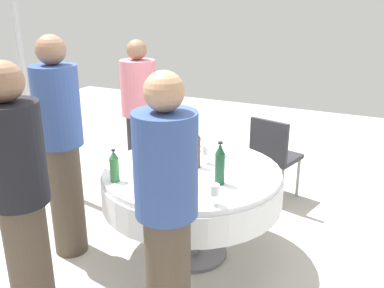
{
  "coord_description": "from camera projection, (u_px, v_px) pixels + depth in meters",
  "views": [
    {
      "loc": [
        -2.68,
        -1.28,
        1.99
      ],
      "look_at": [
        0.0,
        0.0,
        0.94
      ],
      "focal_mm": 39.84,
      "sensor_mm": 36.0,
      "label": 1
    }
  ],
  "objects": [
    {
      "name": "plate_south",
      "position": [
        206.0,
        147.0,
        3.65
      ],
      "size": [
        0.22,
        0.22,
        0.04
      ],
      "color": "white",
      "rests_on": "dining_table"
    },
    {
      "name": "dining_table",
      "position": [
        192.0,
        187.0,
        3.27
      ],
      "size": [
        1.38,
        1.38,
        0.74
      ],
      "color": "white",
      "rests_on": "ground_plane"
    },
    {
      "name": "wine_glass_rear",
      "position": [
        214.0,
        191.0,
        2.64
      ],
      "size": [
        0.07,
        0.07,
        0.14
      ],
      "color": "white",
      "rests_on": "dining_table"
    },
    {
      "name": "wine_glass_front",
      "position": [
        206.0,
        151.0,
        3.3
      ],
      "size": [
        0.06,
        0.06,
        0.15
      ],
      "color": "white",
      "rests_on": "dining_table"
    },
    {
      "name": "bottle_brown_front",
      "position": [
        196.0,
        149.0,
        3.22
      ],
      "size": [
        0.07,
        0.07,
        0.3
      ],
      "color": "#593314",
      "rests_on": "dining_table"
    },
    {
      "name": "chair_east",
      "position": [
        273.0,
        153.0,
        4.18
      ],
      "size": [
        0.49,
        0.49,
        0.87
      ],
      "rotation": [
        0.0,
        0.0,
        4.46
      ],
      "color": "#2D2D33",
      "rests_on": "ground_plane"
    },
    {
      "name": "bottle_dark_green_rear",
      "position": [
        148.0,
        138.0,
        3.5
      ],
      "size": [
        0.06,
        0.06,
        0.29
      ],
      "color": "#194728",
      "rests_on": "dining_table"
    },
    {
      "name": "fork_right",
      "position": [
        243.0,
        169.0,
        3.22
      ],
      "size": [
        0.08,
        0.17,
        0.0
      ],
      "primitive_type": "cube",
      "rotation": [
        0.0,
        0.0,
        1.18
      ],
      "color": "silver",
      "rests_on": "dining_table"
    },
    {
      "name": "plate_north",
      "position": [
        160.0,
        171.0,
        3.15
      ],
      "size": [
        0.25,
        0.25,
        0.04
      ],
      "color": "white",
      "rests_on": "dining_table"
    },
    {
      "name": "tent_pole_main",
      "position": [
        22.0,
        68.0,
        4.35
      ],
      "size": [
        0.07,
        0.07,
        2.55
      ],
      "primitive_type": "cylinder",
      "color": "#B2B5B7",
      "rests_on": "ground_plane"
    },
    {
      "name": "person_rear",
      "position": [
        167.0,
        215.0,
        2.3
      ],
      "size": [
        0.34,
        0.34,
        1.65
      ],
      "rotation": [
        0.0,
        0.0,
        1.87
      ],
      "color": "#4C3F33",
      "rests_on": "ground_plane"
    },
    {
      "name": "bottle_dark_green_inner",
      "position": [
        220.0,
        164.0,
        2.93
      ],
      "size": [
        0.07,
        0.07,
        0.31
      ],
      "color": "#194728",
      "rests_on": "dining_table"
    },
    {
      "name": "person_inner",
      "position": [
        20.0,
        198.0,
        2.45
      ],
      "size": [
        0.34,
        0.34,
        1.67
      ],
      "rotation": [
        0.0,
        0.0,
        1.1
      ],
      "color": "#4C3F33",
      "rests_on": "ground_plane"
    },
    {
      "name": "folded_napkin",
      "position": [
        186.0,
        157.0,
        3.44
      ],
      "size": [
        0.16,
        0.16,
        0.02
      ],
      "primitive_type": "cube",
      "rotation": [
        0.0,
        0.0,
        -0.05
      ],
      "color": "white",
      "rests_on": "dining_table"
    },
    {
      "name": "bottle_green_right",
      "position": [
        114.0,
        167.0,
        2.98
      ],
      "size": [
        0.07,
        0.07,
        0.24
      ],
      "color": "#2D6B38",
      "rests_on": "dining_table"
    },
    {
      "name": "wine_glass_east",
      "position": [
        220.0,
        143.0,
        3.47
      ],
      "size": [
        0.07,
        0.07,
        0.15
      ],
      "color": "white",
      "rests_on": "dining_table"
    },
    {
      "name": "ground_plane",
      "position": [
        192.0,
        253.0,
        3.47
      ],
      "size": [
        10.0,
        10.0,
        0.0
      ],
      "primitive_type": "plane",
      "color": "#B7B2A8"
    },
    {
      "name": "person_right",
      "position": [
        139.0,
        118.0,
        4.19
      ],
      "size": [
        0.34,
        0.34,
        1.6
      ],
      "rotation": [
        0.0,
        0.0,
        -0.67
      ],
      "color": "#26262B",
      "rests_on": "ground_plane"
    },
    {
      "name": "person_far",
      "position": [
        61.0,
        145.0,
        3.21
      ],
      "size": [
        0.34,
        0.34,
        1.73
      ],
      "rotation": [
        0.0,
        0.0,
        0.39
      ],
      "color": "#4C3F33",
      "rests_on": "ground_plane"
    },
    {
      "name": "fork_far",
      "position": [
        137.0,
        184.0,
        2.97
      ],
      "size": [
        0.05,
        0.18,
        0.0
      ],
      "primitive_type": "cube",
      "rotation": [
        0.0,
        0.0,
        4.9
      ],
      "color": "silver",
      "rests_on": "dining_table"
    },
    {
      "name": "spoon_rear",
      "position": [
        193.0,
        196.0,
        2.78
      ],
      "size": [
        0.16,
        0.12,
        0.0
      ],
      "primitive_type": "cube",
      "rotation": [
        0.0,
        0.0,
        3.76
      ],
      "color": "silver",
      "rests_on": "dining_table"
    },
    {
      "name": "wine_glass_outer",
      "position": [
        139.0,
        156.0,
        3.22
      ],
      "size": [
        0.07,
        0.07,
        0.13
      ],
      "color": "white",
      "rests_on": "dining_table"
    },
    {
      "name": "bottle_clear_far",
      "position": [
        164.0,
        172.0,
        2.86
      ],
      "size": [
        0.06,
        0.06,
        0.26
      ],
      "color": "silver",
      "rests_on": "dining_table"
    }
  ]
}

